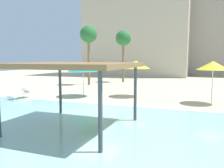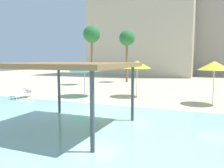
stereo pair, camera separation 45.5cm
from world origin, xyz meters
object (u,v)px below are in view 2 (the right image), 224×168
Objects in this scene: beach_umbrella_yellow_3 at (137,65)px; palm_tree_1 at (127,39)px; palm_tree_0 at (92,36)px; beach_umbrella_teal_1 at (84,67)px; shade_pavilion at (71,67)px; lounge_chair_3 at (23,94)px; beach_umbrella_yellow_0 at (214,66)px.

palm_tree_1 is at bearing 112.80° from beach_umbrella_yellow_3.
beach_umbrella_teal_1 is at bearing -66.74° from palm_tree_0.
palm_tree_0 is at bearing 113.26° from beach_umbrella_teal_1.
shade_pavilion is 20.22m from palm_tree_1.
palm_tree_1 is at bearing 93.05° from beach_umbrella_teal_1.
lounge_chair_3 is at bearing -93.40° from palm_tree_0.
beach_umbrella_teal_1 is at bearing 115.37° from shade_pavilion.
beach_umbrella_teal_1 is at bearing 121.90° from lounge_chair_3.
shade_pavilion is 1.72× the size of beach_umbrella_yellow_0.
beach_umbrella_teal_1 is 4.98m from lounge_chair_3.
shade_pavilion is 9.39m from lounge_chair_3.
beach_umbrella_yellow_3 is (3.79, 1.38, 0.20)m from beach_umbrella_teal_1.
lounge_chair_3 is at bearing -153.28° from beach_umbrella_yellow_3.
beach_umbrella_teal_1 is (-9.17, -0.25, -0.20)m from beach_umbrella_yellow_0.
lounge_chair_3 is at bearing 145.33° from shade_pavilion.
beach_umbrella_yellow_3 is 1.45× the size of lounge_chair_3.
lounge_chair_3 is at bearing -168.21° from beach_umbrella_yellow_0.
beach_umbrella_yellow_0 is 9.17m from beach_umbrella_teal_1.
palm_tree_0 reaches higher than lounge_chair_3.
palm_tree_1 is (2.63, 4.32, -0.14)m from palm_tree_0.
beach_umbrella_yellow_0 is 15.50m from palm_tree_1.
beach_umbrella_teal_1 is 0.94× the size of beach_umbrella_yellow_3.
shade_pavilion is 2.49× the size of lounge_chair_3.
lounge_chair_3 is 11.31m from palm_tree_0.
beach_umbrella_yellow_3 is at bearing -41.36° from palm_tree_0.
palm_tree_1 reaches higher than lounge_chair_3.
beach_umbrella_yellow_3 is 0.42× the size of palm_tree_0.
lounge_chair_3 is at bearing -102.65° from palm_tree_1.
beach_umbrella_yellow_3 is 9.87m from palm_tree_0.
beach_umbrella_yellow_0 is at bearing -49.96° from palm_tree_1.
palm_tree_1 is at bearing 166.65° from lounge_chair_3.
lounge_chair_3 is at bearing -147.40° from beach_umbrella_teal_1.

